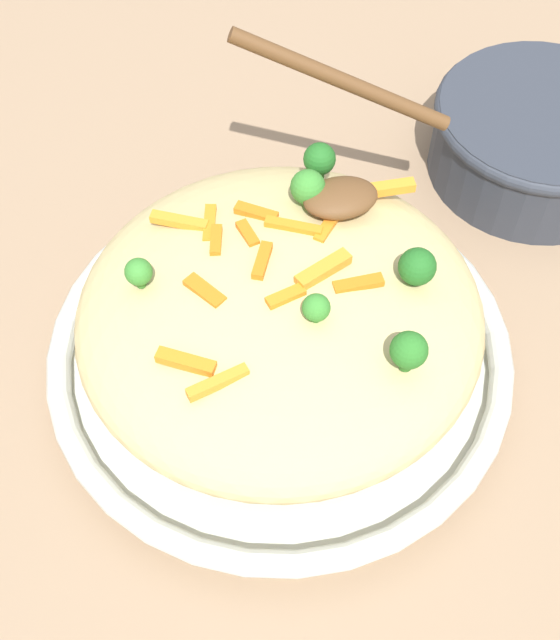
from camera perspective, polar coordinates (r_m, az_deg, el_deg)
ground_plane at (r=0.66m, az=-0.00°, el=-3.49°), size 2.40×2.40×0.00m
serving_bowl at (r=0.64m, az=-0.00°, el=-2.42°), size 0.36×0.36×0.04m
pasta_mound at (r=0.59m, az=-0.00°, el=0.44°), size 0.30×0.29×0.08m
carrot_piece_0 at (r=0.55m, az=0.33°, el=1.65°), size 0.03×0.01×0.01m
carrot_piece_1 at (r=0.52m, az=-4.35°, el=-4.35°), size 0.04×0.02×0.01m
carrot_piece_2 at (r=0.57m, az=-1.25°, el=4.14°), size 0.02×0.03×0.01m
carrot_piece_3 at (r=0.53m, az=-6.56°, el=-2.91°), size 0.04×0.03×0.01m
carrot_piece_4 at (r=0.57m, az=2.95°, el=3.74°), size 0.04×0.03×0.01m
carrot_piece_5 at (r=0.56m, az=-5.25°, el=2.00°), size 0.03×0.03×0.01m
carrot_piece_6 at (r=0.63m, az=7.60°, el=9.09°), size 0.04×0.01×0.01m
carrot_piece_7 at (r=0.61m, az=-2.02°, el=7.40°), size 0.03×0.03×0.01m
carrot_piece_8 at (r=0.59m, az=-4.46°, el=5.47°), size 0.01×0.03×0.01m
carrot_piece_9 at (r=0.60m, az=3.29°, el=6.42°), size 0.03×0.03×0.01m
carrot_piece_10 at (r=0.59m, az=-2.26°, el=5.97°), size 0.01×0.03×0.01m
carrot_piece_11 at (r=0.60m, az=0.95°, el=6.46°), size 0.04×0.03×0.01m
carrot_piece_12 at (r=0.61m, az=-7.02°, el=6.83°), size 0.04×0.03×0.01m
carrot_piece_13 at (r=0.56m, az=5.47°, el=2.53°), size 0.04×0.01×0.01m
carrot_piece_14 at (r=0.60m, az=-4.91°, el=6.67°), size 0.02×0.04×0.01m
broccoli_floret_0 at (r=0.61m, az=1.95°, el=9.19°), size 0.03×0.03×0.03m
broccoli_floret_1 at (r=0.54m, az=2.53°, el=0.84°), size 0.02×0.02×0.02m
broccoli_floret_2 at (r=0.63m, az=2.76°, el=11.08°), size 0.02×0.02×0.03m
broccoli_floret_3 at (r=0.57m, az=9.52°, el=3.66°), size 0.03×0.03×0.03m
broccoli_floret_4 at (r=0.57m, az=-9.80°, el=3.29°), size 0.02×0.02×0.02m
broccoli_floret_5 at (r=0.52m, az=8.95°, el=-2.12°), size 0.02×0.02×0.03m
serving_spoon at (r=0.62m, az=4.30°, el=11.65°), size 0.17×0.13×0.09m
companion_bowl at (r=0.81m, az=17.56°, el=12.13°), size 0.20×0.20×0.08m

